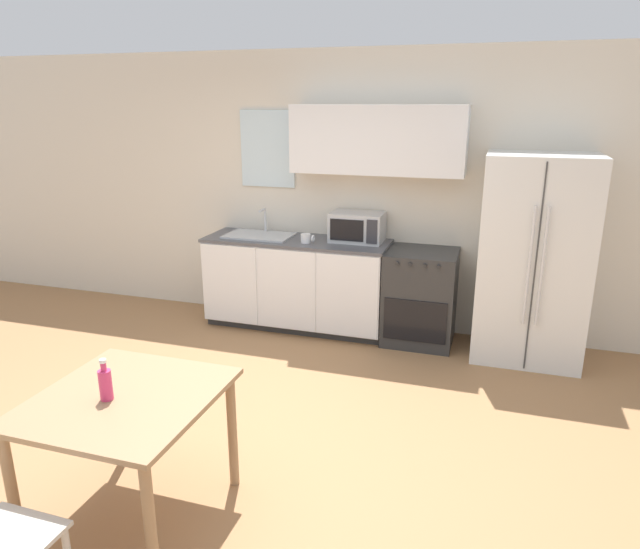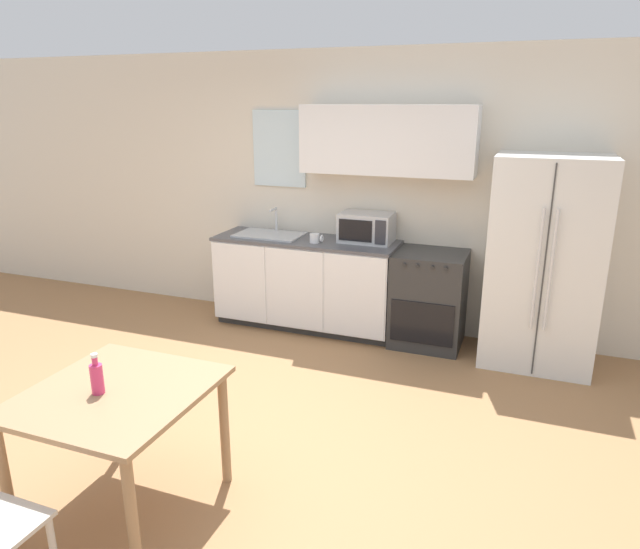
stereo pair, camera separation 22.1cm
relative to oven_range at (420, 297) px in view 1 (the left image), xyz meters
The scene contains 10 objects.
ground_plane 2.31m from the oven_range, 113.80° to the right, with size 12.00×12.00×0.00m, color #9E7047.
wall_back 1.34m from the oven_range, 160.86° to the left, with size 12.00×0.38×2.70m.
kitchen_counter 1.24m from the oven_range, behind, with size 1.83×0.61×0.92m.
oven_range is the anchor object (origin of this frame).
refrigerator 1.07m from the oven_range, ahead, with size 0.91×0.72×1.81m.
kitchen_sink 1.71m from the oven_range, behind, with size 0.66×0.42×0.26m.
microwave 0.90m from the oven_range, behind, with size 0.50×0.34×0.28m.
coffee_mug 1.22m from the oven_range, behind, with size 0.13×0.09×0.09m.
dining_table 3.14m from the oven_range, 111.36° to the right, with size 0.90×0.96×0.75m.
drink_bottle 3.23m from the oven_range, 112.06° to the right, with size 0.07×0.07×0.22m.
Camera 1 is at (1.54, -3.07, 2.22)m, focal length 32.00 mm.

